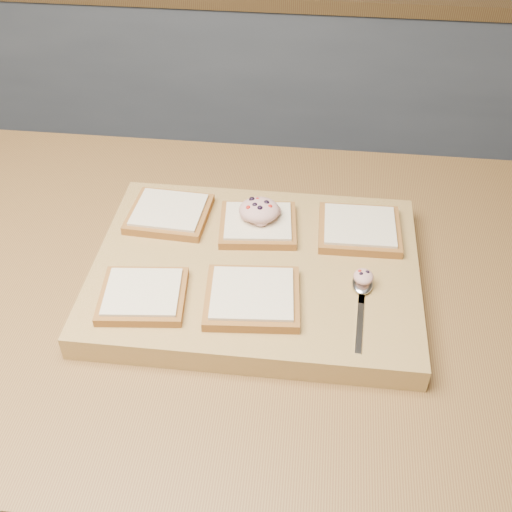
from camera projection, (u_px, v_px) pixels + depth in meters
The scene contains 11 objects.
island_counter at pixel (250, 443), 1.29m from camera, with size 2.00×0.80×0.90m.
back_counter at pixel (297, 100), 2.35m from camera, with size 3.60×0.62×0.94m.
cutting_board at pixel (256, 272), 0.98m from camera, with size 0.49×0.37×0.04m, color #B1884C.
bread_far_left at pixel (169, 213), 1.05m from camera, with size 0.13×0.12×0.02m.
bread_far_center at pixel (258, 224), 1.02m from camera, with size 0.13×0.12×0.02m.
bread_far_right at pixel (359, 229), 1.02m from camera, with size 0.13×0.12×0.02m.
bread_near_left at pixel (143, 295), 0.90m from camera, with size 0.13×0.12×0.02m.
bread_near_center at pixel (252, 297), 0.90m from camera, with size 0.14×0.13×0.02m.
tuna_salad_dollop at pixel (259, 210), 1.01m from camera, with size 0.06×0.06×0.03m.
spoon at pixel (362, 289), 0.92m from camera, with size 0.03×0.16×0.01m.
spoon_salad at pixel (363, 276), 0.92m from camera, with size 0.03×0.03×0.02m.
Camera 1 is at (0.09, -0.72, 1.58)m, focal length 45.00 mm.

